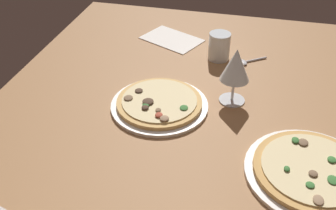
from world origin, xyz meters
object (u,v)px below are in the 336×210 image
object	(u,v)px
pizza_side	(312,171)
spoon	(246,62)
pizza_main	(159,104)
paper_menu	(172,39)
water_glass	(219,48)
wine_glass_far	(236,67)

from	to	relation	value
pizza_side	spoon	distance (cm)	51.82
pizza_main	pizza_side	distance (cm)	43.80
pizza_side	paper_menu	world-z (taller)	pizza_side
water_glass	pizza_side	bearing A→B (deg)	29.58
paper_menu	spoon	xyz separation A→B (cm)	(10.82, 27.87, 0.31)
paper_menu	wine_glass_far	bearing A→B (deg)	62.26
pizza_main	paper_menu	world-z (taller)	pizza_main
pizza_side	pizza_main	bearing A→B (deg)	-113.23
pizza_main	paper_menu	xyz separation A→B (cm)	(-41.91, -6.21, -1.06)
spoon	water_glass	bearing A→B (deg)	-94.46
water_glass	paper_menu	xyz separation A→B (cm)	(-10.09, -18.60, -3.86)
pizza_main	wine_glass_far	bearing A→B (deg)	112.31
pizza_side	water_glass	bearing A→B (deg)	-150.42
water_glass	pizza_main	bearing A→B (deg)	-21.27
pizza_main	water_glass	bearing A→B (deg)	158.73
wine_glass_far	paper_menu	size ratio (longest dim) A/B	0.80
spoon	pizza_side	bearing A→B (deg)	21.03
wine_glass_far	spoon	xyz separation A→B (cm)	(-23.08, 2.12, -10.87)
pizza_side	spoon	world-z (taller)	pizza_side
pizza_main	spoon	world-z (taller)	pizza_main
water_glass	paper_menu	world-z (taller)	water_glass
wine_glass_far	water_glass	bearing A→B (deg)	-163.28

